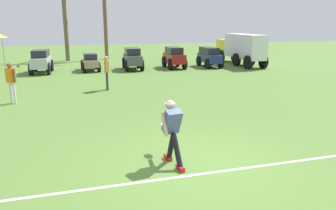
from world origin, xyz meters
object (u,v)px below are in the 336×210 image
frisbee_thrower (172,129)px  frisbee_in_flight (166,123)px  teammate_near_sideline (107,70)px  box_truck (241,48)px  teammate_midfield (11,79)px  parked_car_slot_d (174,57)px  parked_car_slot_a (41,61)px  palm_tree_left_of_centre (105,8)px  palm_tree_far_left (65,21)px  parked_car_slot_c (133,58)px  parked_car_slot_e (209,56)px  parked_car_slot_b (90,62)px

frisbee_thrower → frisbee_in_flight: 0.76m
teammate_near_sideline → box_truck: 12.23m
teammate_midfield → parked_car_slot_d: 11.85m
teammate_midfield → parked_car_slot_a: size_ratio=0.66×
palm_tree_left_of_centre → palm_tree_far_left: bearing=-175.5°
parked_car_slot_c → parked_car_slot_e: bearing=1.0°
teammate_near_sideline → parked_car_slot_b: bearing=95.4°
parked_car_slot_e → palm_tree_left_of_centre: bearing=135.4°
frisbee_thrower → parked_car_slot_c: size_ratio=0.60×
frisbee_thrower → parked_car_slot_d: 15.51m
frisbee_in_flight → box_truck: (9.18, 14.74, 0.53)m
palm_tree_left_of_centre → frisbee_in_flight: bearing=-90.0°
teammate_near_sideline → parked_car_slot_a: 7.16m
frisbee_in_flight → palm_tree_left_of_centre: (-0.02, 20.72, 3.44)m
frisbee_in_flight → parked_car_slot_b: bearing=96.0°
parked_car_slot_e → palm_tree_far_left: size_ratio=0.46×
parked_car_slot_e → palm_tree_far_left: 11.83m
frisbee_in_flight → parked_car_slot_c: (1.20, 14.12, 0.04)m
parked_car_slot_d → palm_tree_left_of_centre: bearing=121.9°
parked_car_slot_b → palm_tree_left_of_centre: palm_tree_left_of_centre is taller
palm_tree_far_left → box_truck: bearing=-24.9°
parked_car_slot_b → box_truck: box_truck is taller
box_truck → parked_car_slot_c: bearing=-175.5°
frisbee_in_flight → box_truck: 17.37m
palm_tree_far_left → palm_tree_left_of_centre: (3.15, 0.25, 1.01)m
parked_car_slot_a → palm_tree_far_left: (1.25, 6.45, 2.39)m
frisbee_thrower → parked_car_slot_b: (-1.44, 15.02, -0.23)m
palm_tree_left_of_centre → frisbee_thrower: bearing=-90.1°
palm_tree_far_left → parked_car_slot_b: bearing=-74.9°
teammate_midfield → parked_car_slot_c: (5.76, 8.06, -0.20)m
parked_car_slot_b → box_truck: (10.68, 0.47, 0.67)m
parked_car_slot_d → parked_car_slot_b: bearing=179.4°
frisbee_in_flight → parked_car_slot_d: 14.77m
frisbee_in_flight → parked_car_slot_c: 14.17m
box_truck → palm_tree_left_of_centre: palm_tree_left_of_centre is taller
palm_tree_left_of_centre → parked_car_slot_c: bearing=-79.6°
parked_car_slot_e → palm_tree_left_of_centre: size_ratio=0.35×
frisbee_thrower → teammate_midfield: size_ratio=0.91×
frisbee_in_flight → parked_car_slot_b: parked_car_slot_b is taller
teammate_near_sideline → parked_car_slot_c: size_ratio=0.66×
teammate_near_sideline → box_truck: box_truck is taller
frisbee_in_flight → palm_tree_left_of_centre: palm_tree_left_of_centre is taller
box_truck → palm_tree_far_left: (-12.35, 5.73, 1.90)m
parked_car_slot_c → parked_car_slot_e: size_ratio=0.98×
parked_car_slot_a → parked_car_slot_b: (2.92, 0.25, -0.18)m
teammate_near_sideline → palm_tree_left_of_centre: (0.87, 12.92, 3.20)m
frisbee_thrower → parked_car_slot_e: bearing=66.1°
frisbee_in_flight → parked_car_slot_a: (-4.42, 14.02, 0.04)m
parked_car_slot_a → parked_car_slot_b: parked_car_slot_a is taller
parked_car_slot_e → box_truck: bearing=11.7°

